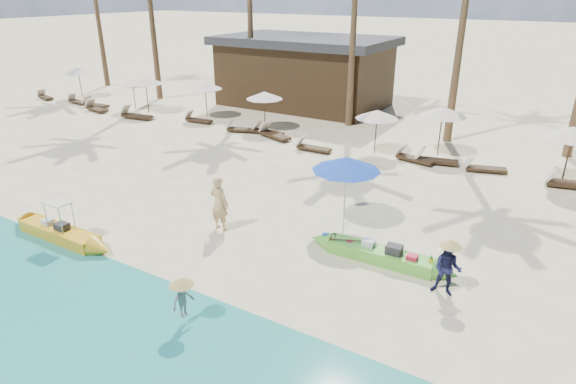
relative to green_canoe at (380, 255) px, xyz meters
The scene contains 31 objects.
ground 3.66m from the green_canoe, 159.36° to the right, with size 240.00×240.00×0.00m, color beige.
wet_sand_strip 7.16m from the green_canoe, 118.52° to the right, with size 240.00×4.50×0.01m, color tan.
green_canoe is the anchor object (origin of this frame).
yellow_canoe 9.65m from the green_canoe, 157.05° to the right, with size 4.96×0.65×1.29m.
tourist 5.16m from the green_canoe, behind, with size 0.65×0.43×1.79m, color tan.
vendor_green 2.11m from the green_canoe, 18.41° to the right, with size 0.69×0.54×1.41m, color #16183D.
vendor_yellow 5.64m from the green_canoe, 120.65° to the right, with size 0.58×0.34×0.90m, color gray.
blue_umbrella 3.07m from the green_canoe, 139.49° to the left, with size 2.15×2.15×2.31m.
resort_parasol_0 28.06m from the green_canoe, 158.44° to the left, with size 1.97×1.97×2.03m.
lounger_0_left 28.93m from the green_canoe, 162.88° to the left, with size 1.72×0.90×0.56m.
lounger_0_right 26.01m from the green_canoe, 160.43° to the left, with size 1.67×0.67×0.55m.
resort_parasol_1 22.11m from the green_canoe, 154.40° to the left, with size 1.82×1.82×1.87m.
lounger_1_left 24.15m from the green_canoe, 159.21° to the left, with size 1.92×0.65×0.65m.
lounger_1_right 23.06m from the green_canoe, 159.91° to the left, with size 1.89×0.87×0.62m.
resort_parasol_2 20.83m from the green_canoe, 153.29° to the left, with size 2.13×2.13×2.20m.
lounger_2_left 19.77m from the green_canoe, 156.58° to the left, with size 2.03×0.87×0.67m.
resort_parasol_3 18.07m from the green_canoe, 145.05° to the left, with size 2.03×2.03×2.09m.
lounger_3_left 17.04m from the green_canoe, 147.86° to the left, with size 1.69×0.63×0.56m.
lounger_3_right 14.16m from the green_canoe, 142.02° to the left, with size 1.77×1.05×0.58m.
resort_parasol_4 14.42m from the green_canoe, 136.30° to the left, with size 1.98×1.98×2.04m.
lounger_4_left 13.25m from the green_canoe, 137.01° to the left, with size 1.72×0.54×0.58m.
lounger_4_right 12.51m from the green_canoe, 136.13° to the left, with size 2.02×1.16×0.66m.
resort_parasol_5 9.90m from the green_canoe, 112.24° to the left, with size 1.97×1.97×2.03m.
lounger_5_left 10.07m from the green_canoe, 129.12° to the left, with size 1.72×0.56×0.58m.
resort_parasol_6 10.57m from the green_canoe, 96.15° to the left, with size 2.16×2.16×2.23m.
lounger_6_left 8.94m from the green_canoe, 101.59° to the left, with size 1.84×0.86×0.60m.
lounger_6_right 9.00m from the green_canoe, 95.70° to the left, with size 1.89×0.90×0.62m.
resort_parasol_7 10.20m from the green_canoe, 66.24° to the left, with size 2.25×2.25×2.31m.
lounger_7_left 9.06m from the green_canoe, 82.95° to the left, with size 1.78×0.99×0.58m.
lounger_7_right 9.84m from the green_canoe, 64.07° to the left, with size 2.06×0.98×0.67m.
pavilion_west 19.93m from the green_canoe, 125.15° to the left, with size 10.80×6.60×4.30m.
Camera 1 is at (7.18, -10.07, 7.08)m, focal length 30.00 mm.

